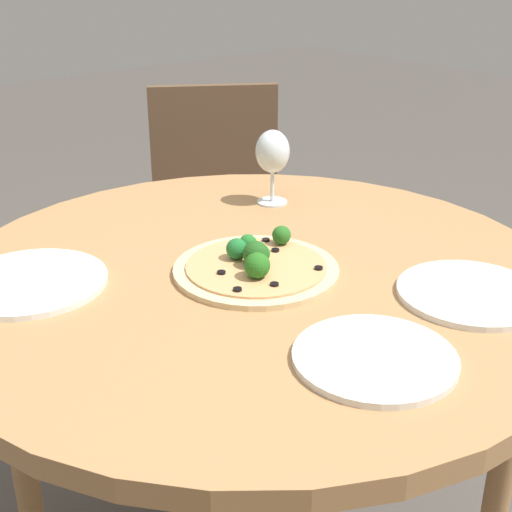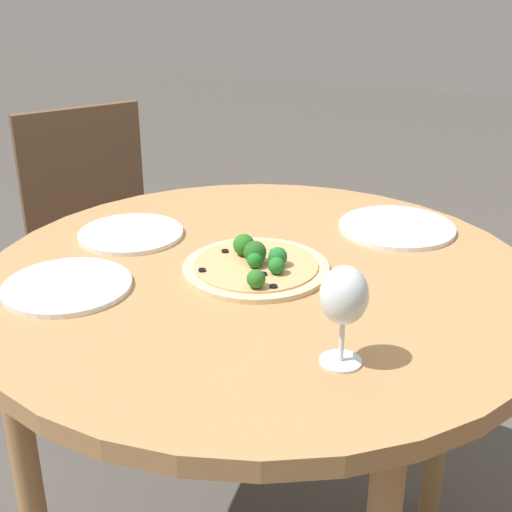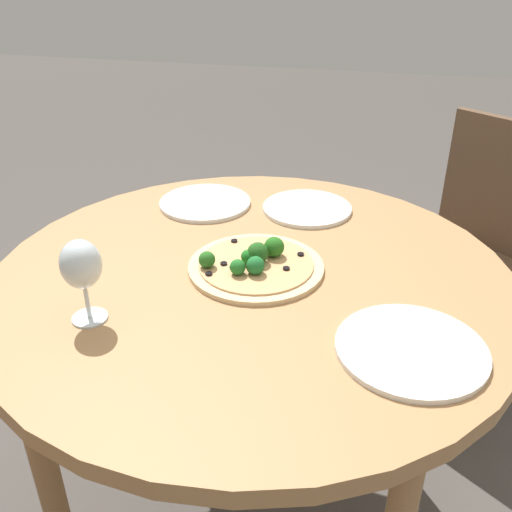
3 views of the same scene
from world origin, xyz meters
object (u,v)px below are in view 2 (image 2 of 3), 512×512
(pizza, at_px, (257,264))
(wine_glass, at_px, (344,298))
(plate_side, at_px, (67,286))
(plate_far, at_px, (131,234))
(plate_near, at_px, (397,227))
(chair_2, at_px, (102,246))

(pizza, relative_size, wine_glass, 1.78)
(wine_glass, relative_size, plate_side, 0.68)
(wine_glass, bearing_deg, plate_far, -28.89)
(plate_side, bearing_deg, plate_far, -84.07)
(plate_near, height_order, plate_side, same)
(wine_glass, bearing_deg, pizza, -46.06)
(chair_2, bearing_deg, plate_side, -112.75)
(pizza, bearing_deg, wine_glass, 133.94)
(pizza, height_order, plate_far, pizza)
(pizza, xyz_separation_m, wine_glass, (-0.24, 0.24, 0.09))
(chair_2, xyz_separation_m, pizza, (-0.73, 0.53, 0.29))
(plate_far, bearing_deg, plate_near, -153.63)
(pizza, distance_m, plate_near, 0.37)
(chair_2, relative_size, wine_glass, 5.75)
(plate_near, bearing_deg, plate_far, 26.37)
(plate_near, bearing_deg, wine_glass, 93.96)
(pizza, relative_size, plate_near, 1.12)
(pizza, bearing_deg, plate_near, -122.53)
(wine_glass, relative_size, plate_far, 0.71)
(wine_glass, distance_m, plate_far, 0.63)
(pizza, height_order, wine_glass, wine_glass)
(pizza, xyz_separation_m, plate_far, (0.31, -0.06, -0.01))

